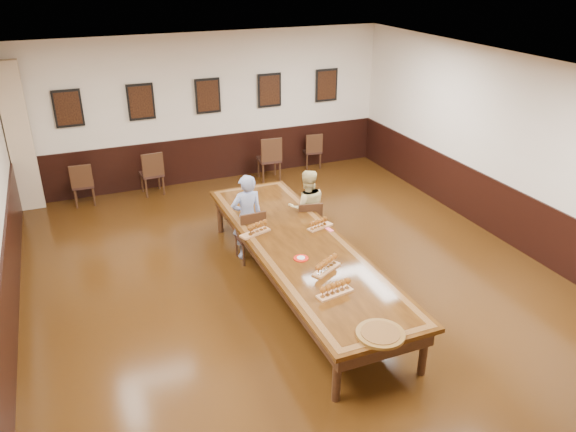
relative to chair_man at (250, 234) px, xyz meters
name	(u,v)px	position (x,y,z in m)	size (l,w,h in m)	color
floor	(301,289)	(0.41, -1.16, -0.47)	(8.00, 10.00, 0.02)	black
ceiling	(303,75)	(0.41, -1.16, 2.75)	(8.00, 10.00, 0.02)	white
wall_back	(208,109)	(0.41, 3.85, 1.14)	(8.00, 0.02, 3.20)	beige
wall_right	(523,156)	(4.42, -1.16, 1.14)	(0.02, 10.00, 3.20)	beige
chair_man	(250,234)	(0.00, 0.00, 0.00)	(0.43, 0.47, 0.92)	black
chair_woman	(308,223)	(1.07, 0.05, -0.02)	(0.41, 0.45, 0.88)	black
spare_chair_a	(83,183)	(-2.36, 3.45, -0.01)	(0.42, 0.46, 0.90)	black
spare_chair_b	(151,172)	(-0.98, 3.49, 0.01)	(0.44, 0.48, 0.95)	black
spare_chair_c	(269,158)	(1.60, 3.33, 0.05)	(0.47, 0.51, 1.01)	black
spare_chair_d	(312,150)	(2.82, 3.68, -0.03)	(0.40, 0.44, 0.85)	black
person_man	(247,217)	(0.00, 0.10, 0.27)	(0.53, 0.35, 1.46)	#465EAF
person_woman	(307,208)	(1.09, 0.14, 0.23)	(0.68, 0.53, 1.37)	beige
pink_phone	(329,230)	(1.01, -0.88, 0.30)	(0.07, 0.14, 0.01)	#FD547B
curtain	(19,138)	(-3.34, 3.66, 0.99)	(0.45, 0.18, 2.90)	tan
wainscoting	(301,260)	(0.41, -1.16, 0.04)	(8.00, 10.00, 1.00)	black
conference_table	(301,253)	(0.41, -1.16, 0.15)	(1.40, 5.00, 0.76)	black
posters	(208,96)	(0.41, 3.78, 1.44)	(6.14, 0.04, 0.74)	black
flight_a	(256,229)	(-0.08, -0.57, 0.38)	(0.52, 0.30, 0.18)	#AE7649
flight_b	(320,224)	(0.90, -0.76, 0.37)	(0.45, 0.25, 0.16)	#AE7649
flight_c	(327,265)	(0.43, -1.97, 0.38)	(0.49, 0.37, 0.18)	#AE7649
flight_d	(335,289)	(0.26, -2.54, 0.38)	(0.51, 0.23, 0.18)	#AE7649
red_plate_grp	(301,258)	(0.23, -1.55, 0.30)	(0.21, 0.21, 0.03)	red
carved_platter	(380,334)	(0.36, -3.48, 0.31)	(0.71, 0.71, 0.04)	#583611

